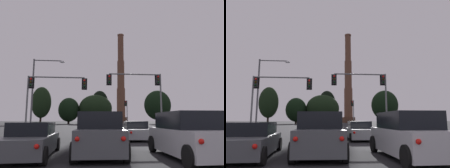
# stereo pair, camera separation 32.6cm
# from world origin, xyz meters

# --- Properties ---
(sedan_left_lane_second) EXTENTS (2.09, 4.74, 1.43)m
(sedan_left_lane_second) POSITION_xyz_m (-3.18, 7.19, 0.67)
(sedan_left_lane_second) COLOR #4C4F54
(sedan_left_lane_second) RESTS_ON ground_plane
(suv_right_lane_second) EXTENTS (2.19, 4.94, 1.86)m
(suv_right_lane_second) POSITION_xyz_m (3.30, 6.21, 0.90)
(suv_right_lane_second) COLOR silver
(suv_right_lane_second) RESTS_ON ground_plane
(sedan_right_lane_front) EXTENTS (2.13, 4.76, 1.43)m
(sedan_right_lane_front) POSITION_xyz_m (2.86, 14.65, 0.67)
(sedan_right_lane_front) COLOR gray
(sedan_right_lane_front) RESTS_ON ground_plane
(pickup_truck_center_lane_front) EXTENTS (2.24, 5.52, 1.82)m
(pickup_truck_center_lane_front) POSITION_xyz_m (-0.34, 14.49, 0.80)
(pickup_truck_center_lane_front) COLOR #0F3823
(pickup_truck_center_lane_front) RESTS_ON ground_plane
(suv_center_lane_second) EXTENTS (2.24, 4.95, 1.86)m
(suv_center_lane_second) POSITION_xyz_m (-0.28, 7.40, 0.90)
(suv_center_lane_second) COLOR #4C4F54
(suv_center_lane_second) RESTS_ON ground_plane
(traffic_light_overhead_right) EXTENTS (6.26, 0.50, 6.65)m
(traffic_light_overhead_right) POSITION_xyz_m (5.08, 20.85, 5.11)
(traffic_light_overhead_right) COLOR slate
(traffic_light_overhead_right) RESTS_ON ground_plane
(traffic_light_overhead_left) EXTENTS (6.25, 0.50, 6.05)m
(traffic_light_overhead_left) POSITION_xyz_m (-5.12, 20.33, 4.65)
(traffic_light_overhead_left) COLOR slate
(traffic_light_overhead_left) RESTS_ON ground_plane
(traffic_light_far_right) EXTENTS (0.78, 0.50, 5.92)m
(traffic_light_far_right) POSITION_xyz_m (7.39, 46.28, 3.89)
(traffic_light_far_right) COLOR slate
(traffic_light_far_right) RESTS_ON ground_plane
(street_lamp) EXTENTS (3.80, 0.36, 8.89)m
(street_lamp) POSITION_xyz_m (-7.05, 24.05, 5.49)
(street_lamp) COLOR #56565B
(street_lamp) RESTS_ON ground_plane
(smokestack) EXTENTS (7.41, 7.41, 50.70)m
(smokestack) POSITION_xyz_m (16.13, 117.36, 19.88)
(smokestack) COLOR #523427
(smokestack) RESTS_ON ground_plane
(treeline_far_right) EXTENTS (8.39, 7.55, 10.43)m
(treeline_far_right) POSITION_xyz_m (-9.33, 86.92, 5.62)
(treeline_far_right) COLOR black
(treeline_far_right) RESTS_ON ground_plane
(treeline_center_left) EXTENTS (7.32, 6.59, 13.75)m
(treeline_center_left) POSITION_xyz_m (3.16, 89.19, 8.07)
(treeline_center_left) COLOR black
(treeline_center_left) RESTS_ON ground_plane
(treeline_far_left) EXTENTS (13.57, 12.21, 11.83)m
(treeline_far_left) POSITION_xyz_m (1.37, 87.55, 6.22)
(treeline_far_left) COLOR black
(treeline_far_left) RESTS_ON ground_plane
(treeline_center_right) EXTENTS (10.51, 9.46, 13.12)m
(treeline_center_right) POSITION_xyz_m (25.61, 81.42, 7.31)
(treeline_center_right) COLOR black
(treeline_center_right) RESTS_ON ground_plane
(treeline_right_mid) EXTENTS (7.10, 6.39, 13.57)m
(treeline_right_mid) POSITION_xyz_m (-18.61, 79.31, 7.89)
(treeline_right_mid) COLOR black
(treeline_right_mid) RESTS_ON ground_plane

